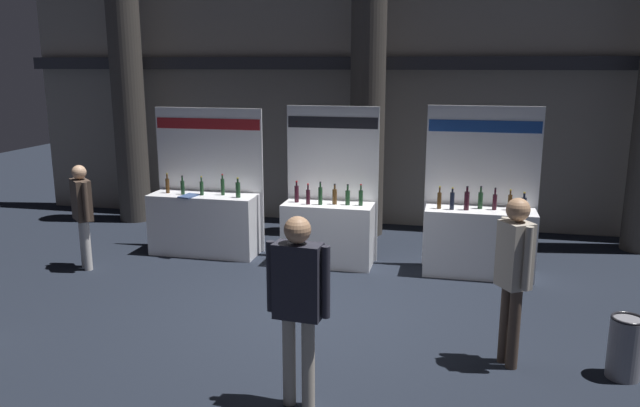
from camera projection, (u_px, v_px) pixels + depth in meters
The scene contains 9 objects.
ground_plane at pixel (320, 312), 8.01m from camera, with size 29.09×29.09×0.00m, color black.
hall_colonnade at pixel (373, 84), 11.80m from camera, with size 14.54×1.35×5.77m.
exhibitor_booth_0 at pixel (205, 218), 10.38m from camera, with size 1.90×0.73×2.45m.
exhibitor_booth_1 at pixel (329, 226), 9.83m from camera, with size 1.50×0.66×2.51m.
exhibitor_booth_2 at pixel (479, 234), 9.34m from camera, with size 1.71×0.66×2.55m.
trash_bin at pixel (625, 347), 6.28m from camera, with size 0.33×0.33×0.66m.
visitor_1 at pixel (82, 208), 9.50m from camera, with size 0.46×0.45×1.65m.
visitor_3 at pixel (514, 267), 6.37m from camera, with size 0.39×0.42×1.84m.
visitor_4 at pixel (298, 294), 5.58m from camera, with size 0.61×0.25×1.85m.
Camera 1 is at (1.65, -7.31, 3.17)m, focal length 34.46 mm.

